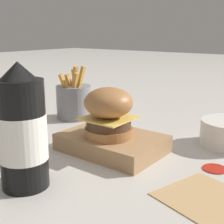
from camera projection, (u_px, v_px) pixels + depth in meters
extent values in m
plane|color=#B7B2A8|center=(103.00, 150.00, 0.68)|extent=(6.00, 6.00, 0.00)
cube|color=#A37A51|center=(112.00, 143.00, 0.67)|extent=(0.21, 0.15, 0.04)
cylinder|color=#9E6638|center=(109.00, 132.00, 0.65)|extent=(0.10, 0.10, 0.02)
cylinder|color=#4C3323|center=(109.00, 123.00, 0.64)|extent=(0.09, 0.09, 0.02)
cube|color=#EAC656|center=(109.00, 118.00, 0.64)|extent=(0.10, 0.10, 0.00)
ellipsoid|color=#9E6638|center=(109.00, 103.00, 0.63)|extent=(0.10, 0.10, 0.06)
cylinder|color=black|center=(22.00, 135.00, 0.50)|extent=(0.08, 0.08, 0.18)
cylinder|color=white|center=(22.00, 137.00, 0.50)|extent=(0.08, 0.08, 0.07)
cone|color=black|center=(17.00, 70.00, 0.47)|extent=(0.06, 0.06, 0.03)
cylinder|color=slate|center=(74.00, 102.00, 0.91)|extent=(0.10, 0.10, 0.10)
cube|color=gold|center=(71.00, 87.00, 0.92)|extent=(0.03, 0.02, 0.06)
cube|color=gold|center=(69.00, 85.00, 0.93)|extent=(0.01, 0.03, 0.07)
cube|color=gold|center=(75.00, 87.00, 0.87)|extent=(0.03, 0.01, 0.08)
cube|color=gold|center=(79.00, 87.00, 0.89)|extent=(0.02, 0.03, 0.08)
cube|color=gold|center=(77.00, 86.00, 0.91)|extent=(0.01, 0.03, 0.07)
cube|color=gold|center=(74.00, 82.00, 0.90)|extent=(0.04, 0.02, 0.10)
cube|color=gold|center=(80.00, 83.00, 0.88)|extent=(0.03, 0.02, 0.10)
cube|color=gold|center=(76.00, 84.00, 0.90)|extent=(0.02, 0.01, 0.09)
cube|color=gold|center=(65.00, 87.00, 0.88)|extent=(0.02, 0.03, 0.08)
cylinder|color=#B21E14|center=(215.00, 168.00, 0.58)|extent=(0.05, 0.05, 0.00)
cube|color=tan|center=(206.00, 198.00, 0.48)|extent=(0.16, 0.16, 0.00)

